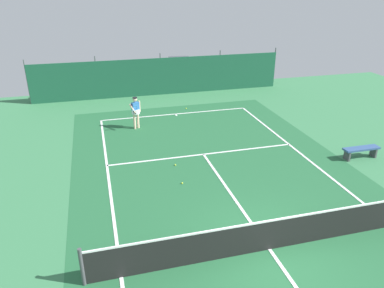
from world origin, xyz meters
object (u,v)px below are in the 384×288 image
at_px(tennis_ball_by_sideline, 186,108).
at_px(tennis_ball_midcourt, 175,165).
at_px(tennis_ball_near_player, 182,183).
at_px(parked_car, 180,70).
at_px(courtside_bench, 361,150).
at_px(tennis_player, 136,110).
at_px(tennis_net, 271,234).

bearing_deg(tennis_ball_by_sideline, tennis_ball_midcourt, -107.73).
bearing_deg(tennis_ball_near_player, parked_car, 76.79).
bearing_deg(parked_car, courtside_bench, -68.73).
height_order(tennis_player, tennis_ball_near_player, tennis_player).
bearing_deg(tennis_ball_by_sideline, courtside_bench, -56.50).
distance_m(tennis_ball_midcourt, courtside_bench, 7.85).
bearing_deg(parked_car, tennis_ball_midcourt, -99.00).
bearing_deg(courtside_bench, tennis_net, -145.54).
xyz_separation_m(tennis_ball_midcourt, courtside_bench, (7.72, -1.36, 0.34)).
height_order(tennis_net, tennis_ball_by_sideline, tennis_net).
xyz_separation_m(tennis_net, tennis_ball_near_player, (-1.50, 4.18, -0.48)).
distance_m(tennis_ball_near_player, courtside_bench, 7.81).
bearing_deg(tennis_ball_midcourt, tennis_player, 102.12).
distance_m(tennis_net, tennis_ball_midcourt, 5.88).
height_order(tennis_player, tennis_ball_midcourt, tennis_player).
distance_m(tennis_player, courtside_bench, 10.56).
bearing_deg(tennis_net, tennis_ball_near_player, 109.69).
distance_m(tennis_player, tennis_ball_near_player, 6.23).
height_order(tennis_player, parked_car, parked_car).
height_order(tennis_net, tennis_player, tennis_player).
relative_size(tennis_net, tennis_ball_by_sideline, 153.33).
bearing_deg(tennis_ball_midcourt, courtside_bench, -9.97).
bearing_deg(tennis_net, tennis_ball_midcourt, 103.96).
bearing_deg(tennis_player, tennis_ball_midcourt, 80.13).
height_order(tennis_ball_by_sideline, parked_car, parked_car).
xyz_separation_m(parked_car, courtside_bench, (4.27, -14.91, -0.46)).
bearing_deg(tennis_ball_near_player, tennis_ball_by_sideline, 74.76).
bearing_deg(tennis_player, courtside_bench, 123.72).
xyz_separation_m(tennis_ball_near_player, tennis_ball_by_sideline, (2.31, 8.46, 0.00)).
bearing_deg(courtside_bench, tennis_ball_midcourt, 170.03).
bearing_deg(tennis_ball_midcourt, tennis_net, -76.04).
xyz_separation_m(tennis_player, parked_car, (4.44, 8.97, -0.12)).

